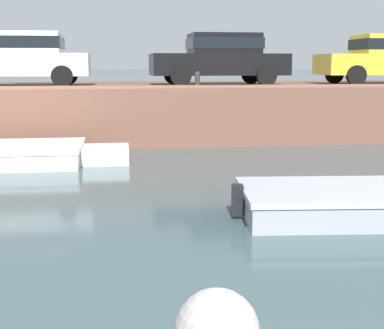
% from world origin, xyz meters
% --- Properties ---
extents(ground_plane, '(400.00, 400.00, 0.00)m').
position_xyz_m(ground_plane, '(0.00, 6.29, 0.00)').
color(ground_plane, '#3D5156').
extents(far_quay_wall, '(60.00, 6.00, 1.61)m').
position_xyz_m(far_quay_wall, '(0.00, 15.58, 0.81)').
color(far_quay_wall, brown).
rests_on(far_quay_wall, ground).
extents(far_wall_coping, '(60.00, 0.24, 0.08)m').
position_xyz_m(far_wall_coping, '(0.00, 12.70, 1.65)').
color(far_wall_coping, brown).
rests_on(far_wall_coping, far_quay_wall).
extents(car_left_inner_white, '(3.81, 1.92, 1.54)m').
position_xyz_m(car_left_inner_white, '(-3.99, 14.67, 2.46)').
color(car_left_inner_white, white).
rests_on(car_left_inner_white, far_quay_wall).
extents(car_centre_black, '(4.14, 1.97, 1.54)m').
position_xyz_m(car_centre_black, '(1.78, 14.67, 2.46)').
color(car_centre_black, black).
rests_on(car_centre_black, far_quay_wall).
extents(mooring_bollard_mid, '(0.15, 0.15, 0.45)m').
position_xyz_m(mooring_bollard_mid, '(0.79, 12.83, 1.85)').
color(mooring_bollard_mid, '#2D2B28').
rests_on(mooring_bollard_mid, far_quay_wall).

